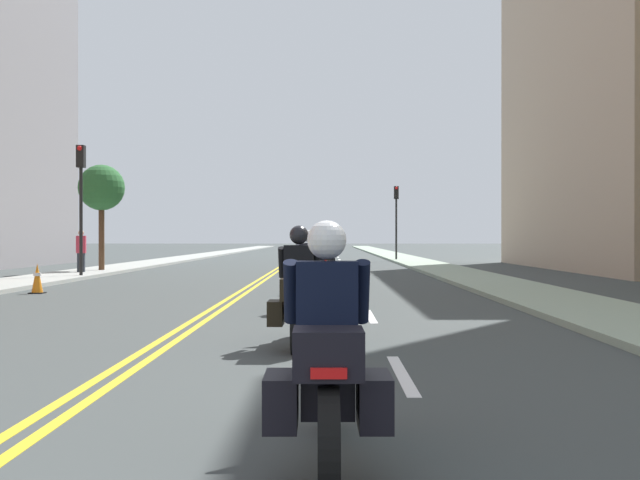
% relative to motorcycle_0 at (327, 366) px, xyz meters
% --- Properties ---
extents(ground_plane, '(264.00, 264.00, 0.00)m').
position_rel_motorcycle_0_xyz_m(ground_plane, '(-2.28, 43.30, -0.65)').
color(ground_plane, '#3D4342').
extents(sidewalk_left, '(2.52, 144.00, 0.12)m').
position_rel_motorcycle_0_xyz_m(sidewalk_left, '(-9.73, 43.30, -0.59)').
color(sidewalk_left, '#9EA19B').
rests_on(sidewalk_left, ground).
extents(sidewalk_right, '(2.52, 144.00, 0.12)m').
position_rel_motorcycle_0_xyz_m(sidewalk_right, '(5.16, 43.30, -0.59)').
color(sidewalk_right, '#94A691').
rests_on(sidewalk_right, ground).
extents(centreline_yellow_inner, '(0.12, 132.00, 0.01)m').
position_rel_motorcycle_0_xyz_m(centreline_yellow_inner, '(-2.40, 43.30, -0.65)').
color(centreline_yellow_inner, yellow).
rests_on(centreline_yellow_inner, ground).
extents(centreline_yellow_outer, '(0.12, 132.00, 0.01)m').
position_rel_motorcycle_0_xyz_m(centreline_yellow_outer, '(-2.16, 43.30, -0.65)').
color(centreline_yellow_outer, yellow).
rests_on(centreline_yellow_outer, ground).
extents(lane_dashes_white, '(0.14, 56.40, 0.01)m').
position_rel_motorcycle_0_xyz_m(lane_dashes_white, '(0.81, 24.30, -0.65)').
color(lane_dashes_white, silver).
rests_on(lane_dashes_white, ground).
extents(building_right_1, '(6.20, 19.36, 16.95)m').
position_rel_motorcycle_0_xyz_m(building_right_1, '(13.40, 30.23, 7.82)').
color(building_right_1, tan).
rests_on(building_right_1, ground).
extents(motorcycle_0, '(0.77, 2.20, 1.60)m').
position_rel_motorcycle_0_xyz_m(motorcycle_0, '(0.00, 0.00, 0.00)').
color(motorcycle_0, black).
rests_on(motorcycle_0, ground).
extents(motorcycle_1, '(0.77, 2.24, 1.65)m').
position_rel_motorcycle_0_xyz_m(motorcycle_1, '(-0.39, 5.32, 0.01)').
color(motorcycle_1, black).
rests_on(motorcycle_1, ground).
extents(motorcycle_2, '(0.76, 2.25, 1.64)m').
position_rel_motorcycle_0_xyz_m(motorcycle_2, '(-0.34, 10.05, 0.02)').
color(motorcycle_2, black).
rests_on(motorcycle_2, ground).
extents(motorcycle_3, '(0.76, 2.14, 1.61)m').
position_rel_motorcycle_0_xyz_m(motorcycle_3, '(-0.33, 14.93, 0.01)').
color(motorcycle_3, black).
rests_on(motorcycle_3, ground).
extents(motorcycle_4, '(0.76, 2.19, 1.63)m').
position_rel_motorcycle_0_xyz_m(motorcycle_4, '(-0.11, 20.17, 0.01)').
color(motorcycle_4, black).
rests_on(motorcycle_4, ground).
extents(motorcycle_5, '(0.77, 2.23, 1.58)m').
position_rel_motorcycle_0_xyz_m(motorcycle_5, '(-0.08, 25.57, -0.01)').
color(motorcycle_5, black).
rests_on(motorcycle_5, ground).
extents(motorcycle_6, '(0.78, 2.20, 1.58)m').
position_rel_motorcycle_0_xyz_m(motorcycle_6, '(-0.27, 30.46, 0.00)').
color(motorcycle_6, black).
rests_on(motorcycle_6, ground).
extents(traffic_cone_2, '(0.37, 0.37, 0.80)m').
position_rel_motorcycle_0_xyz_m(traffic_cone_2, '(-7.67, 14.98, -0.26)').
color(traffic_cone_2, black).
rests_on(traffic_cone_2, ground).
extents(traffic_light_near, '(0.28, 0.38, 4.80)m').
position_rel_motorcycle_0_xyz_m(traffic_light_near, '(-8.87, 22.17, 2.67)').
color(traffic_light_near, black).
rests_on(traffic_light_near, ground).
extents(traffic_light_far, '(0.28, 0.38, 4.67)m').
position_rel_motorcycle_0_xyz_m(traffic_light_far, '(4.30, 42.19, 2.59)').
color(traffic_light_far, black).
rests_on(traffic_light_far, ground).
extents(pedestrian_1, '(0.39, 0.27, 1.78)m').
position_rel_motorcycle_0_xyz_m(pedestrian_1, '(-9.71, 24.74, 0.27)').
color(pedestrian_1, '#252A32').
rests_on(pedestrian_1, ground).
extents(street_tree_1, '(1.92, 1.92, 4.53)m').
position_rel_motorcycle_0_xyz_m(street_tree_1, '(-9.47, 26.63, 2.87)').
color(street_tree_1, '#503622').
rests_on(street_tree_1, ground).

